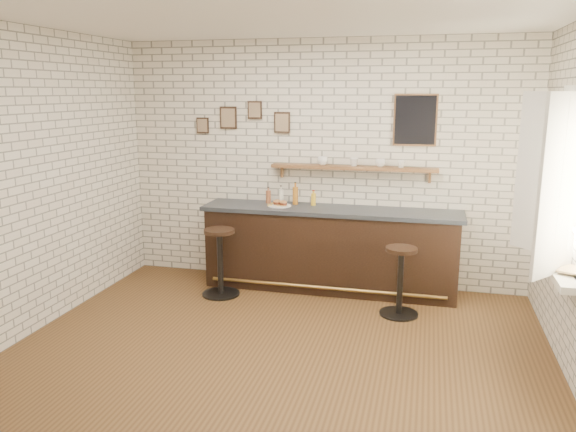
{
  "coord_description": "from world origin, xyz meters",
  "views": [
    {
      "loc": [
        1.27,
        -4.78,
        2.38
      ],
      "look_at": [
        -0.15,
        0.9,
        1.07
      ],
      "focal_mm": 35.0,
      "sensor_mm": 36.0,
      "label": 1
    }
  ],
  "objects_px": {
    "bitters_bottle_brown": "(268,196)",
    "book_lower": "(560,270)",
    "ciabatta_sandwich": "(280,203)",
    "bitters_bottle_white": "(281,196)",
    "condiment_bottle_yellow": "(313,199)",
    "shelf_cup_d": "(401,164)",
    "bitters_bottle_amber": "(295,195)",
    "bar_stool_right": "(400,279)",
    "sandwich_plate": "(280,206)",
    "shelf_cup_b": "(354,162)",
    "bar_stool_left": "(220,260)",
    "shelf_cup_c": "(380,163)",
    "book_upper": "(561,268)",
    "bar_counter": "(330,249)",
    "shelf_cup_a": "(323,161)"
  },
  "relations": [
    {
      "from": "bitters_bottle_white",
      "to": "shelf_cup_b",
      "type": "bearing_deg",
      "value": 4.18
    },
    {
      "from": "shelf_cup_b",
      "to": "shelf_cup_d",
      "type": "height_order",
      "value": "shelf_cup_b"
    },
    {
      "from": "bar_counter",
      "to": "shelf_cup_d",
      "type": "distance_m",
      "value": 1.32
    },
    {
      "from": "shelf_cup_c",
      "to": "sandwich_plate",
      "type": "bearing_deg",
      "value": 93.88
    },
    {
      "from": "bitters_bottle_brown",
      "to": "book_upper",
      "type": "height_order",
      "value": "bitters_bottle_brown"
    },
    {
      "from": "bitters_bottle_brown",
      "to": "shelf_cup_b",
      "type": "relative_size",
      "value": 1.97
    },
    {
      "from": "shelf_cup_c",
      "to": "bar_stool_right",
      "type": "bearing_deg",
      "value": -165.31
    },
    {
      "from": "bar_stool_left",
      "to": "bar_stool_right",
      "type": "distance_m",
      "value": 2.1
    },
    {
      "from": "ciabatta_sandwich",
      "to": "shelf_cup_d",
      "type": "height_order",
      "value": "shelf_cup_d"
    },
    {
      "from": "bitters_bottle_brown",
      "to": "bar_stool_left",
      "type": "relative_size",
      "value": 0.25
    },
    {
      "from": "condiment_bottle_yellow",
      "to": "bitters_bottle_amber",
      "type": "bearing_deg",
      "value": 180.0
    },
    {
      "from": "sandwich_plate",
      "to": "book_lower",
      "type": "bearing_deg",
      "value": -29.84
    },
    {
      "from": "sandwich_plate",
      "to": "shelf_cup_b",
      "type": "distance_m",
      "value": 1.04
    },
    {
      "from": "bitters_bottle_brown",
      "to": "book_lower",
      "type": "bearing_deg",
      "value": -30.52
    },
    {
      "from": "condiment_bottle_yellow",
      "to": "book_upper",
      "type": "height_order",
      "value": "condiment_bottle_yellow"
    },
    {
      "from": "book_lower",
      "to": "ciabatta_sandwich",
      "type": "bearing_deg",
      "value": 134.02
    },
    {
      "from": "ciabatta_sandwich",
      "to": "bitters_bottle_white",
      "type": "relative_size",
      "value": 0.91
    },
    {
      "from": "bar_stool_left",
      "to": "shelf_cup_b",
      "type": "height_order",
      "value": "shelf_cup_b"
    },
    {
      "from": "sandwich_plate",
      "to": "bitters_bottle_brown",
      "type": "relative_size",
      "value": 1.37
    },
    {
      "from": "sandwich_plate",
      "to": "shelf_cup_b",
      "type": "height_order",
      "value": "shelf_cup_b"
    },
    {
      "from": "bitters_bottle_white",
      "to": "condiment_bottle_yellow",
      "type": "xyz_separation_m",
      "value": [
        0.41,
        -0.0,
        -0.01
      ]
    },
    {
      "from": "ciabatta_sandwich",
      "to": "shelf_cup_c",
      "type": "height_order",
      "value": "shelf_cup_c"
    },
    {
      "from": "bar_stool_left",
      "to": "shelf_cup_c",
      "type": "height_order",
      "value": "shelf_cup_c"
    },
    {
      "from": "shelf_cup_a",
      "to": "bitters_bottle_brown",
      "type": "bearing_deg",
      "value": 178.52
    },
    {
      "from": "book_lower",
      "to": "shelf_cup_d",
      "type": "bearing_deg",
      "value": 111.37
    },
    {
      "from": "bitters_bottle_amber",
      "to": "book_lower",
      "type": "bearing_deg",
      "value": -33.65
    },
    {
      "from": "condiment_bottle_yellow",
      "to": "book_lower",
      "type": "xyz_separation_m",
      "value": [
        2.45,
        -1.78,
        -0.15
      ]
    },
    {
      "from": "sandwich_plate",
      "to": "shelf_cup_b",
      "type": "relative_size",
      "value": 2.69
    },
    {
      "from": "shelf_cup_b",
      "to": "shelf_cup_d",
      "type": "bearing_deg",
      "value": -52.5
    },
    {
      "from": "sandwich_plate",
      "to": "bitters_bottle_white",
      "type": "height_order",
      "value": "bitters_bottle_white"
    },
    {
      "from": "book_upper",
      "to": "shelf_cup_c",
      "type": "bearing_deg",
      "value": 161.85
    },
    {
      "from": "shelf_cup_a",
      "to": "book_lower",
      "type": "xyz_separation_m",
      "value": [
        2.35,
        -1.85,
        -0.61
      ]
    },
    {
      "from": "bitters_bottle_white",
      "to": "shelf_cup_a",
      "type": "height_order",
      "value": "shelf_cup_a"
    },
    {
      "from": "ciabatta_sandwich",
      "to": "condiment_bottle_yellow",
      "type": "height_order",
      "value": "condiment_bottle_yellow"
    },
    {
      "from": "sandwich_plate",
      "to": "shelf_cup_d",
      "type": "bearing_deg",
      "value": 8.77
    },
    {
      "from": "bitters_bottle_amber",
      "to": "shelf_cup_a",
      "type": "xyz_separation_m",
      "value": [
        0.33,
        0.07,
        0.43
      ]
    },
    {
      "from": "condiment_bottle_yellow",
      "to": "bar_stool_left",
      "type": "relative_size",
      "value": 0.24
    },
    {
      "from": "shelf_cup_c",
      "to": "book_upper",
      "type": "bearing_deg",
      "value": -144.87
    },
    {
      "from": "bar_stool_right",
      "to": "book_upper",
      "type": "relative_size",
      "value": 3.17
    },
    {
      "from": "ciabatta_sandwich",
      "to": "bar_stool_right",
      "type": "height_order",
      "value": "ciabatta_sandwich"
    },
    {
      "from": "bar_stool_right",
      "to": "book_upper",
      "type": "height_order",
      "value": "book_upper"
    },
    {
      "from": "condiment_bottle_yellow",
      "to": "shelf_cup_a",
      "type": "distance_m",
      "value": 0.48
    },
    {
      "from": "shelf_cup_c",
      "to": "shelf_cup_b",
      "type": "bearing_deg",
      "value": 83.34
    },
    {
      "from": "bitters_bottle_amber",
      "to": "book_upper",
      "type": "height_order",
      "value": "bitters_bottle_amber"
    },
    {
      "from": "book_upper",
      "to": "bar_counter",
      "type": "bearing_deg",
      "value": 173.29
    },
    {
      "from": "shelf_cup_a",
      "to": "bar_stool_right",
      "type": "bearing_deg",
      "value": -46.2
    },
    {
      "from": "ciabatta_sandwich",
      "to": "bitters_bottle_amber",
      "type": "distance_m",
      "value": 0.23
    },
    {
      "from": "ciabatta_sandwich",
      "to": "bitters_bottle_white",
      "type": "xyz_separation_m",
      "value": [
        -0.03,
        0.15,
        0.05
      ]
    },
    {
      "from": "bar_stool_right",
      "to": "book_upper",
      "type": "xyz_separation_m",
      "value": [
        1.33,
        -1.02,
        0.55
      ]
    },
    {
      "from": "condiment_bottle_yellow",
      "to": "shelf_cup_d",
      "type": "xyz_separation_m",
      "value": [
        1.03,
        0.07,
        0.45
      ]
    }
  ]
}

